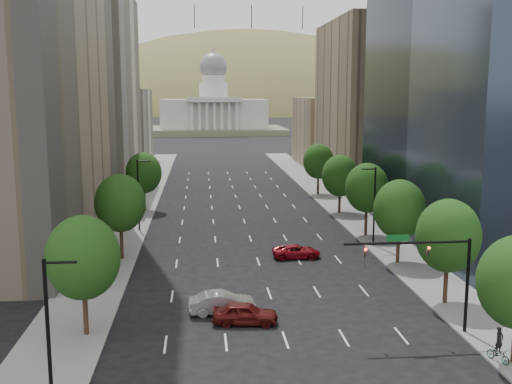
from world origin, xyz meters
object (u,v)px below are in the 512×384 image
object	(u,v)px
traffic_signal	(435,265)
car_red_far	(296,251)
capitol	(214,113)
car_maroon	(245,313)
cyclist	(499,350)
car_silver	(222,303)

from	to	relation	value
traffic_signal	car_red_far	bearing A→B (deg)	106.93
car_red_far	capitol	bearing A→B (deg)	-1.08
car_maroon	car_red_far	size ratio (longest dim) A/B	0.97
cyclist	traffic_signal	bearing A→B (deg)	92.73
capitol	cyclist	xyz separation A→B (m)	(13.00, -224.65, -7.66)
traffic_signal	cyclist	bearing A→B (deg)	-63.42
car_maroon	traffic_signal	bearing A→B (deg)	-97.59
car_silver	traffic_signal	bearing A→B (deg)	-115.49
car_maroon	car_silver	distance (m)	2.87
capitol	traffic_signal	bearing A→B (deg)	-87.26
cyclist	car_red_far	bearing A→B (deg)	85.01
capitol	car_silver	bearing A→B (deg)	-91.13
capitol	car_maroon	xyz separation A→B (m)	(-2.59, -216.46, -7.75)
car_maroon	car_red_far	distance (m)	19.02
traffic_signal	car_silver	distance (m)	16.35
car_maroon	car_silver	size ratio (longest dim) A/B	0.94
traffic_signal	capitol	world-z (taller)	capitol
capitol	cyclist	distance (m)	225.16
car_maroon	car_silver	xyz separation A→B (m)	(-1.62, 2.37, 0.03)
car_maroon	car_red_far	xyz separation A→B (m)	(6.71, 17.80, -0.14)
car_maroon	car_silver	world-z (taller)	car_silver
traffic_signal	car_maroon	bearing A→B (deg)	166.10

